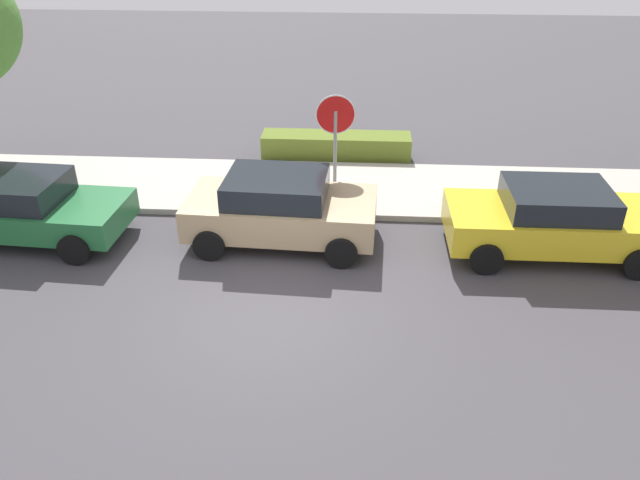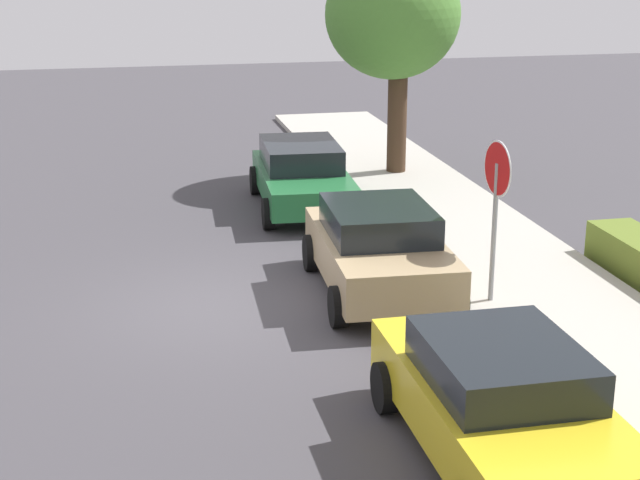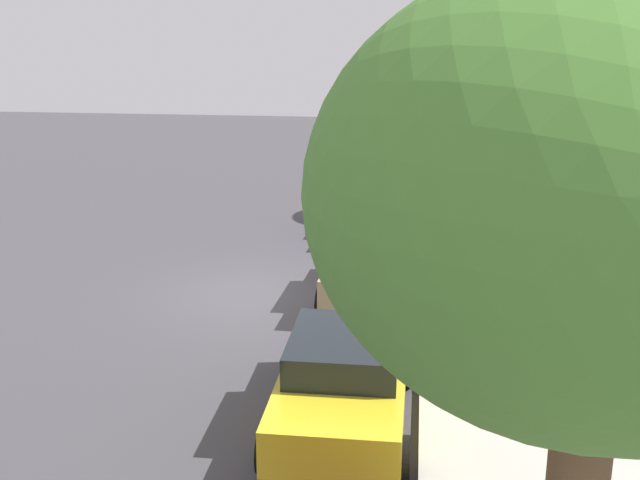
{
  "view_description": "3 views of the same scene",
  "coord_description": "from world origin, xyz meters",
  "px_view_note": "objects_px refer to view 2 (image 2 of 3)",
  "views": [
    {
      "loc": [
        1.45,
        -8.84,
        6.54
      ],
      "look_at": [
        0.82,
        1.3,
        0.76
      ],
      "focal_mm": 35.0,
      "sensor_mm": 36.0,
      "label": 1
    },
    {
      "loc": [
        14.56,
        -1.55,
        5.68
      ],
      "look_at": [
        -0.15,
        1.63,
        0.95
      ],
      "focal_mm": 55.0,
      "sensor_mm": 36.0,
      "label": 2
    },
    {
      "loc": [
        16.28,
        3.45,
        6.03
      ],
      "look_at": [
        -0.67,
        1.33,
        1.09
      ],
      "focal_mm": 45.0,
      "sensor_mm": 36.0,
      "label": 3
    }
  ],
  "objects_px": {
    "stop_sign": "(496,193)",
    "street_tree_near_corner": "(393,16)",
    "parked_car_yellow": "(500,402)",
    "parked_car_tan": "(379,248)",
    "parked_car_green": "(302,175)"
  },
  "relations": [
    {
      "from": "parked_car_tan",
      "to": "street_tree_near_corner",
      "type": "bearing_deg",
      "value": 162.66
    },
    {
      "from": "street_tree_near_corner",
      "to": "parked_car_tan",
      "type": "bearing_deg",
      "value": -17.34
    },
    {
      "from": "stop_sign",
      "to": "parked_car_yellow",
      "type": "relative_size",
      "value": 0.64
    },
    {
      "from": "parked_car_tan",
      "to": "stop_sign",
      "type": "bearing_deg",
      "value": 55.56
    },
    {
      "from": "parked_car_green",
      "to": "parked_car_yellow",
      "type": "bearing_deg",
      "value": 0.36
    },
    {
      "from": "stop_sign",
      "to": "street_tree_near_corner",
      "type": "bearing_deg",
      "value": 174.41
    },
    {
      "from": "stop_sign",
      "to": "parked_car_green",
      "type": "bearing_deg",
      "value": -164.79
    },
    {
      "from": "parked_car_green",
      "to": "parked_car_tan",
      "type": "bearing_deg",
      "value": 2.27
    },
    {
      "from": "stop_sign",
      "to": "street_tree_near_corner",
      "type": "relative_size",
      "value": 0.5
    },
    {
      "from": "stop_sign",
      "to": "parked_car_yellow",
      "type": "bearing_deg",
      "value": -20.68
    },
    {
      "from": "stop_sign",
      "to": "parked_car_yellow",
      "type": "xyz_separation_m",
      "value": [
        4.46,
        -1.69,
        -1.14
      ]
    },
    {
      "from": "parked_car_tan",
      "to": "street_tree_near_corner",
      "type": "distance_m",
      "value": 8.61
    },
    {
      "from": "parked_car_yellow",
      "to": "stop_sign",
      "type": "bearing_deg",
      "value": 159.32
    },
    {
      "from": "parked_car_tan",
      "to": "parked_car_yellow",
      "type": "height_order",
      "value": "parked_car_tan"
    },
    {
      "from": "stop_sign",
      "to": "street_tree_near_corner",
      "type": "height_order",
      "value": "street_tree_near_corner"
    }
  ]
}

